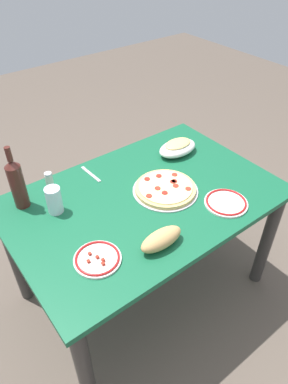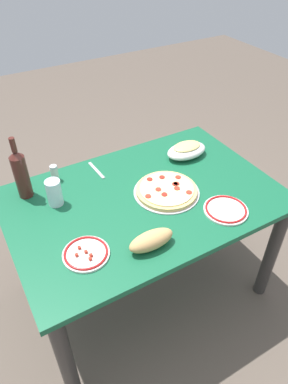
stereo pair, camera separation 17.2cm
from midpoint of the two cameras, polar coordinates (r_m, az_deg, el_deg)
name	(u,v)px [view 2 (the right image)]	position (r m, az deg, el deg)	size (l,w,h in m)	color
ground_plane	(144,286)	(2.28, 2.23, -15.05)	(8.00, 8.00, 0.00)	brown
dining_table	(144,214)	(1.81, 2.71, -3.72)	(1.32, 0.88, 0.73)	#145938
pepperoni_pizza	(167,190)	(1.76, 6.47, 0.14)	(0.33, 0.33, 0.03)	#B7B7BC
baked_pasta_dish	(187,150)	(2.03, 9.34, 6.68)	(0.24, 0.15, 0.08)	white
wine_bottle	(21,173)	(1.73, -16.71, 2.83)	(0.07, 0.07, 0.33)	#471E19
water_glass	(54,193)	(1.69, -11.55, -0.22)	(0.07, 0.07, 0.13)	silver
side_plate_near	(86,253)	(1.47, -6.06, -10.01)	(0.20, 0.20, 0.02)	white
side_plate_far	(226,210)	(1.72, 15.94, -2.87)	(0.21, 0.21, 0.02)	white
bread_loaf	(151,240)	(1.47, 4.55, -7.97)	(0.20, 0.09, 0.08)	tan
spice_shaker	(54,173)	(1.85, -11.78, 2.93)	(0.04, 0.04, 0.09)	silver
fork_left	(96,170)	(1.91, -5.20, 3.44)	(0.17, 0.02, 0.01)	#B7B7BC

